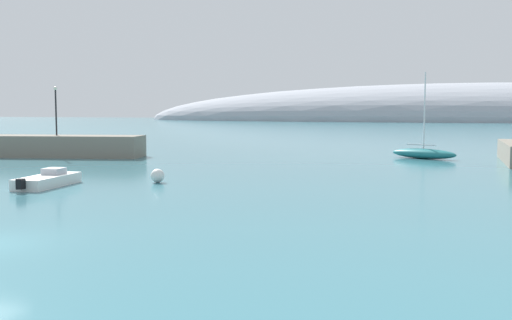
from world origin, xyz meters
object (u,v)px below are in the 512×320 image
Objects in this scene: sailboat_teal_mid_mooring at (423,153)px; harbor_lamp_post at (56,106)px; motorboat_white_foreground at (48,180)px; mooring_buoy_white at (158,176)px.

sailboat_teal_mid_mooring is 1.71× the size of harbor_lamp_post.
harbor_lamp_post is (-13.87, 19.40, 4.71)m from motorboat_white_foreground.
mooring_buoy_white is 0.18× the size of harbor_lamp_post.
motorboat_white_foreground is (-21.07, -28.68, -0.16)m from sailboat_teal_mid_mooring.
motorboat_white_foreground is 6.26× the size of mooring_buoy_white.
mooring_buoy_white is at bearing -38.78° from harbor_lamp_post.
harbor_lamp_post is at bearing 141.22° from mooring_buoy_white.
harbor_lamp_post is (-19.40, 15.59, 4.64)m from mooring_buoy_white.
sailboat_teal_mid_mooring is 36.43m from harbor_lamp_post.
sailboat_teal_mid_mooring is at bearing 58.01° from mooring_buoy_white.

